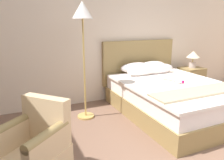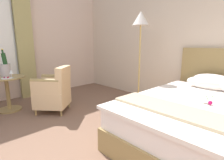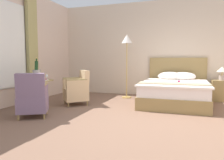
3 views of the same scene
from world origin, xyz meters
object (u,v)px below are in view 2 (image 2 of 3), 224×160
object	(u,v)px
champagne_bucket	(5,68)
snack_plate	(7,78)
bed	(205,117)
floor_lamp_brass	(140,28)
wine_glass_near_edge	(11,72)
armchair_by_window	(54,92)
side_table_round	(7,91)

from	to	relation	value
champagne_bucket	snack_plate	distance (m)	0.31
bed	floor_lamp_brass	xyz separation A→B (m)	(-1.41, 0.39, 1.24)
wine_glass_near_edge	armchair_by_window	distance (m)	0.84
champagne_bucket	armchair_by_window	distance (m)	1.05
side_table_round	armchair_by_window	world-z (taller)	armchair_by_window
bed	snack_plate	world-z (taller)	bed
snack_plate	armchair_by_window	bearing A→B (deg)	53.17
bed	snack_plate	bearing A→B (deg)	-149.95
side_table_round	armchair_by_window	xyz separation A→B (m)	(0.67, 0.62, 0.00)
snack_plate	bed	bearing A→B (deg)	30.05
floor_lamp_brass	side_table_round	distance (m)	2.81
champagne_bucket	armchair_by_window	world-z (taller)	champagne_bucket
side_table_round	floor_lamp_brass	bearing A→B (deg)	51.48
wine_glass_near_edge	floor_lamp_brass	bearing A→B (deg)	53.90
bed	armchair_by_window	bearing A→B (deg)	-157.14
floor_lamp_brass	side_table_round	bearing A→B (deg)	-128.52
bed	armchair_by_window	xyz separation A→B (m)	(-2.34, -0.98, 0.06)
floor_lamp_brass	champagne_bucket	world-z (taller)	floor_lamp_brass
bed	wine_glass_near_edge	size ratio (longest dim) A/B	14.90
floor_lamp_brass	snack_plate	xyz separation A→B (m)	(-1.41, -2.02, -0.90)
side_table_round	champagne_bucket	world-z (taller)	champagne_bucket
bed	wine_glass_near_edge	xyz separation A→B (m)	(-2.83, -1.55, 0.43)
side_table_round	snack_plate	xyz separation A→B (m)	(0.18, -0.02, 0.28)
floor_lamp_brass	wine_glass_near_edge	distance (m)	2.53
snack_plate	armchair_by_window	distance (m)	0.85
wine_glass_near_edge	snack_plate	bearing A→B (deg)	-85.60
side_table_round	armchair_by_window	distance (m)	0.91
champagne_bucket	wine_glass_near_edge	xyz separation A→B (m)	(0.26, 0.03, -0.05)
champagne_bucket	snack_plate	size ratio (longest dim) A/B	2.91
wine_glass_near_edge	side_table_round	bearing A→B (deg)	-161.67
side_table_round	wine_glass_near_edge	distance (m)	0.42
bed	armchair_by_window	size ratio (longest dim) A/B	2.61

